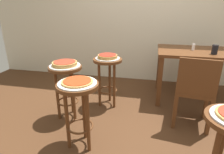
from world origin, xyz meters
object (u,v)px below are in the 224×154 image
(stool_leftside, at_px, (66,80))
(serving_plate_leftside, at_px, (65,66))
(serving_plate_middle, at_px, (77,83))
(cup_near_edge, at_px, (215,50))
(pizza_leftside, at_px, (65,63))
(stool_rear, at_px, (108,71))
(dining_table, at_px, (194,58))
(serving_plate_rear, at_px, (108,58))
(pizza_middle, at_px, (77,81))
(condiment_shaker, at_px, (193,47))
(wooden_chair, at_px, (195,90))
(pizza_rear, at_px, (108,56))
(stool_middle, at_px, (79,101))

(stool_leftside, bearing_deg, serving_plate_leftside, 0.00)
(serving_plate_middle, relative_size, cup_near_edge, 2.92)
(serving_plate_middle, distance_m, pizza_leftside, 0.58)
(stool_leftside, bearing_deg, stool_rear, 46.29)
(pizza_leftside, relative_size, dining_table, 0.29)
(stool_leftside, relative_size, serving_plate_leftside, 1.90)
(serving_plate_rear, bearing_deg, stool_rear, 180.00)
(dining_table, bearing_deg, cup_near_edge, -43.50)
(pizza_middle, bearing_deg, cup_near_edge, 38.91)
(serving_plate_rear, xyz_separation_m, condiment_shaker, (1.13, 0.45, 0.11))
(wooden_chair, bearing_deg, cup_near_edge, 62.46)
(serving_plate_rear, bearing_deg, stool_leftside, -133.71)
(pizza_middle, relative_size, serving_plate_leftside, 0.80)
(serving_plate_rear, bearing_deg, pizza_leftside, -133.71)
(pizza_middle, height_order, condiment_shaker, condiment_shaker)
(pizza_rear, relative_size, wooden_chair, 0.31)
(stool_middle, height_order, pizza_rear, pizza_rear)
(stool_rear, xyz_separation_m, cup_near_edge, (1.36, 0.26, 0.31))
(dining_table, distance_m, condiment_shaker, 0.16)
(stool_middle, relative_size, wooden_chair, 0.80)
(stool_leftside, distance_m, wooden_chair, 1.48)
(serving_plate_middle, distance_m, pizza_rear, 0.89)
(stool_middle, distance_m, pizza_rear, 0.92)
(stool_leftside, relative_size, wooden_chair, 0.80)
(pizza_middle, height_order, stool_leftside, pizza_middle)
(pizza_rear, bearing_deg, pizza_middle, -94.27)
(stool_rear, bearing_deg, dining_table, 21.07)
(condiment_shaker, bearing_deg, cup_near_edge, -41.07)
(pizza_middle, bearing_deg, pizza_leftside, 126.38)
(stool_rear, relative_size, dining_table, 0.67)
(serving_plate_middle, height_order, stool_rear, serving_plate_middle)
(stool_middle, relative_size, cup_near_edge, 5.61)
(pizza_middle, relative_size, stool_leftside, 0.42)
(serving_plate_middle, relative_size, stool_leftside, 0.52)
(pizza_leftside, xyz_separation_m, wooden_chair, (1.48, 0.13, -0.25))
(pizza_leftside, relative_size, condiment_shaker, 3.30)
(stool_rear, bearing_deg, condiment_shaker, 21.84)
(condiment_shaker, bearing_deg, stool_middle, -131.71)
(serving_plate_rear, relative_size, dining_table, 0.32)
(stool_middle, relative_size, pizza_middle, 2.38)
(pizza_middle, distance_m, wooden_chair, 1.31)
(stool_rear, distance_m, condiment_shaker, 1.25)
(pizza_leftside, bearing_deg, pizza_middle, -53.62)
(serving_plate_middle, bearing_deg, condiment_shaker, 48.29)
(stool_rear, xyz_separation_m, condiment_shaker, (1.13, 0.45, 0.29))
(pizza_rear, xyz_separation_m, condiment_shaker, (1.13, 0.45, 0.08))
(pizza_leftside, relative_size, serving_plate_rear, 0.89)
(serving_plate_middle, bearing_deg, stool_leftside, 126.38)
(pizza_middle, height_order, pizza_leftside, pizza_leftside)
(serving_plate_rear, height_order, condiment_shaker, condiment_shaker)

